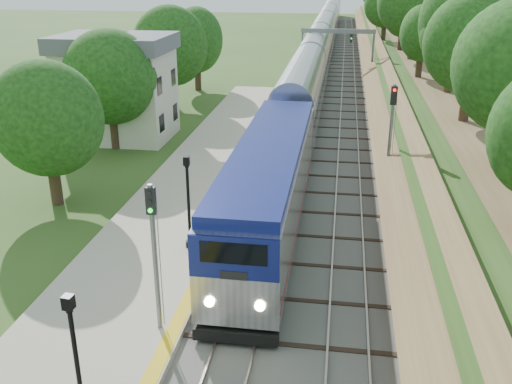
# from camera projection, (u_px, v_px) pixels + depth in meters

# --- Properties ---
(trackbed) EXTENTS (9.50, 170.00, 0.28)m
(trackbed) POSITION_uv_depth(u_px,v_px,m) (332.00, 75.00, 71.03)
(trackbed) COLOR #4C4944
(trackbed) RESTS_ON ground
(platform) EXTENTS (6.40, 68.00, 0.38)m
(platform) POSITION_uv_depth(u_px,v_px,m) (181.00, 211.00, 31.58)
(platform) COLOR #AEA38C
(platform) RESTS_ON ground
(yellow_stripe) EXTENTS (0.55, 68.00, 0.01)m
(yellow_stripe) POSITION_uv_depth(u_px,v_px,m) (231.00, 211.00, 31.11)
(yellow_stripe) COLOR gold
(yellow_stripe) RESTS_ON platform
(embankment) EXTENTS (10.64, 170.00, 11.70)m
(embankment) POSITION_uv_depth(u_px,v_px,m) (402.00, 62.00, 69.17)
(embankment) COLOR brown
(embankment) RESTS_ON ground
(station_building) EXTENTS (8.60, 6.60, 8.00)m
(station_building) POSITION_uv_depth(u_px,v_px,m) (117.00, 87.00, 44.22)
(station_building) COLOR silver
(station_building) RESTS_ON ground
(signal_gantry) EXTENTS (8.40, 0.38, 6.20)m
(signal_gantry) POSITION_uv_depth(u_px,v_px,m) (337.00, 41.00, 64.61)
(signal_gantry) COLOR slate
(signal_gantry) RESTS_ON ground
(trees_behind_platform) EXTENTS (7.82, 53.32, 7.21)m
(trees_behind_platform) POSITION_uv_depth(u_px,v_px,m) (104.00, 110.00, 35.09)
(trees_behind_platform) COLOR #332316
(trees_behind_platform) RESTS_ON ground
(train) EXTENTS (3.17, 148.61, 4.66)m
(train) POSITION_uv_depth(u_px,v_px,m) (323.00, 39.00, 86.79)
(train) COLOR black
(train) RESTS_ON trackbed
(lamppost_mid) EXTENTS (0.43, 0.43, 4.38)m
(lamppost_mid) POSITION_uv_depth(u_px,v_px,m) (78.00, 371.00, 15.87)
(lamppost_mid) COLOR black
(lamppost_mid) RESTS_ON platform
(lamppost_far) EXTENTS (0.45, 0.45, 4.52)m
(lamppost_far) POSITION_uv_depth(u_px,v_px,m) (189.00, 208.00, 26.38)
(lamppost_far) COLOR black
(lamppost_far) RESTS_ON platform
(signal_platform) EXTENTS (0.33, 0.26, 5.66)m
(signal_platform) POSITION_uv_depth(u_px,v_px,m) (154.00, 243.00, 19.83)
(signal_platform) COLOR slate
(signal_platform) RESTS_ON platform
(signal_farside) EXTENTS (0.36, 0.28, 6.52)m
(signal_farside) POSITION_uv_depth(u_px,v_px,m) (391.00, 128.00, 32.84)
(signal_farside) COLOR slate
(signal_farside) RESTS_ON ground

